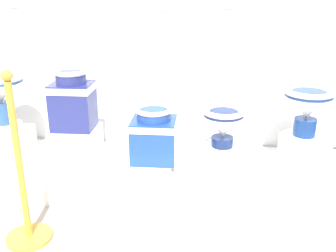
{
  "coord_description": "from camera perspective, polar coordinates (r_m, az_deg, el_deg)",
  "views": [
    {
      "loc": [
        2.03,
        -0.48,
        1.46
      ],
      "look_at": [
        1.79,
        2.27,
        0.45
      ],
      "focal_mm": 42.47,
      "sensor_mm": 36.0,
      "label": 1
    }
  ],
  "objects": [
    {
      "name": "display_platform",
      "position": [
        3.09,
        2.75,
        -6.88
      ],
      "size": [
        3.39,
        0.92,
        0.12
      ],
      "primitive_type": "cube",
      "color": "white",
      "rests_on": "ground_plane"
    },
    {
      "name": "plinth_block_squat_floral",
      "position": [
        3.2,
        -13.0,
        -2.57
      ],
      "size": [
        0.36,
        0.3,
        0.27
      ],
      "primitive_type": "cube",
      "color": "white",
      "rests_on": "display_platform"
    },
    {
      "name": "info_placard_third",
      "position": [
        3.25,
        -0.82,
        17.43
      ],
      "size": [
        0.12,
        0.01,
        0.15
      ],
      "color": "white"
    },
    {
      "name": "antique_toilet_slender_white",
      "position": [
        3.01,
        19.34,
        2.49
      ],
      "size": [
        0.36,
        0.36,
        0.4
      ],
      "color": "white",
      "rests_on": "plinth_block_slender_white"
    },
    {
      "name": "plinth_block_broad_patterned",
      "position": [
        3.41,
        -22.01,
        -2.47
      ],
      "size": [
        0.33,
        0.35,
        0.24
      ],
      "primitive_type": "cube",
      "color": "white",
      "rests_on": "display_platform"
    },
    {
      "name": "antique_toilet_squat_floral",
      "position": [
        3.08,
        -13.53,
        3.78
      ],
      "size": [
        0.31,
        0.27,
        0.46
      ],
      "color": "navy",
      "rests_on": "plinth_block_squat_floral"
    },
    {
      "name": "plinth_block_slender_white",
      "position": [
        3.13,
        18.57,
        -4.03
      ],
      "size": [
        0.29,
        0.34,
        0.23
      ],
      "primitive_type": "cube",
      "color": "white",
      "rests_on": "display_platform"
    },
    {
      "name": "plinth_block_tall_cobalt",
      "position": [
        3.1,
        7.67,
        -4.68
      ],
      "size": [
        0.37,
        0.31,
        0.1
      ],
      "primitive_type": "cube",
      "color": "white",
      "rests_on": "display_platform"
    },
    {
      "name": "plinth_block_leftmost",
      "position": [
        3.09,
        -1.98,
        -5.19
      ],
      "size": [
        0.28,
        0.39,
        0.05
      ],
      "primitive_type": "cube",
      "color": "white",
      "rests_on": "display_platform"
    },
    {
      "name": "antique_toilet_tall_cobalt",
      "position": [
        3.0,
        7.89,
        -0.12
      ],
      "size": [
        0.32,
        0.32,
        0.36
      ],
      "color": "white",
      "rests_on": "plinth_block_tall_cobalt"
    },
    {
      "name": "antique_toilet_leftmost",
      "position": [
        2.99,
        -2.04,
        -1.08
      ],
      "size": [
        0.34,
        0.31,
        0.42
      ],
      "color": "#1E4292",
      "rests_on": "plinth_block_leftmost"
    },
    {
      "name": "info_placard_first",
      "position": [
        3.59,
        -21.55,
        16.46
      ],
      "size": [
        0.11,
        0.01,
        0.12
      ],
      "color": "white"
    },
    {
      "name": "stanchion_post_near_left",
      "position": [
        2.47,
        -20.0,
        -9.4
      ],
      "size": [
        0.27,
        0.27,
        1.03
      ],
      "color": "gold",
      "rests_on": "ground_plane"
    },
    {
      "name": "antique_toilet_broad_patterned",
      "position": [
        3.29,
        -22.97,
        4.44
      ],
      "size": [
        0.38,
        0.38,
        0.45
      ],
      "color": "white",
      "rests_on": "plinth_block_broad_patterned"
    }
  ]
}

